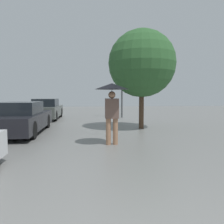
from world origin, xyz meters
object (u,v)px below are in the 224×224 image
object	(u,v)px
pedestrian	(112,96)
street_lamp	(122,77)
parked_car_middle	(22,119)
parked_car_farthest	(47,110)
tree	(142,64)

from	to	relation	value
pedestrian	street_lamp	bearing A→B (deg)	78.83
pedestrian	street_lamp	size ratio (longest dim) A/B	0.40
parked_car_middle	street_lamp	world-z (taller)	street_lamp
parked_car_middle	parked_car_farthest	world-z (taller)	parked_car_farthest
pedestrian	parked_car_farthest	distance (m)	8.70
parked_car_middle	tree	size ratio (longest dim) A/B	0.99
pedestrian	tree	size ratio (longest dim) A/B	0.42
pedestrian	parked_car_farthest	size ratio (longest dim) A/B	0.45
parked_car_middle	parked_car_farthest	size ratio (longest dim) A/B	1.05
parked_car_middle	tree	xyz separation A→B (m)	(5.12, 0.70, 2.38)
street_lamp	tree	bearing A→B (deg)	-89.12
parked_car_middle	parked_car_farthest	xyz separation A→B (m)	(-0.01, 5.48, 0.02)
pedestrian	tree	world-z (taller)	tree
parked_car_middle	street_lamp	bearing A→B (deg)	49.43
pedestrian	parked_car_middle	world-z (taller)	pedestrian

